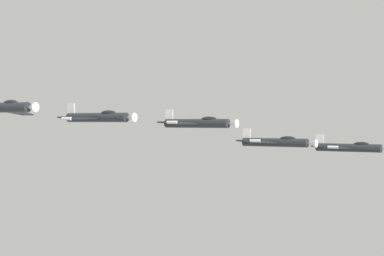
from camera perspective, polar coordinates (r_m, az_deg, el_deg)
The scene contains 5 objects.
airplane_lead at distance 90.03m, azimuth 13.68°, elevation -1.68°, with size 9.56×10.35×2.39m.
airplane_left_inner at distance 83.70m, azimuth 7.39°, elevation -1.25°, with size 9.55×10.35×2.50m.
airplane_right_inner at distance 79.35m, azimuth 0.49°, elevation 0.43°, with size 9.57×10.35×2.35m.
airplane_left_outer at distance 77.29m, azimuth -8.28°, elevation 0.95°, with size 9.56×10.35×2.32m.
airplane_right_outer at distance 74.25m, azimuth -16.50°, elevation 1.75°, with size 9.52×10.35×2.70m.
Camera 1 is at (66.41, 43.43, 124.95)m, focal length 60.68 mm.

